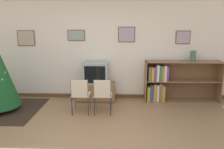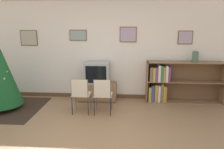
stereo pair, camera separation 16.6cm
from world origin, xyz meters
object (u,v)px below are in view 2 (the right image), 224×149
Objects in this scene: tv_console at (97,92)px; bookshelf at (170,83)px; folding_chair_right at (103,94)px; television at (97,73)px; vase at (195,57)px; folding_chair_left at (81,94)px.

tv_console is 0.52× the size of bookshelf.
bookshelf is (1.64, 0.96, 0.04)m from folding_chair_right.
television is 0.98m from folding_chair_right.
folding_chair_right is 1.90m from bookshelf.
tv_console is 3.63× the size of vase.
television is 0.98m from folding_chair_left.
folding_chair_left is at bearing -105.31° from television.
bookshelf is at bearing 24.25° from folding_chair_left.
vase is (2.22, 0.95, 0.72)m from folding_chair_right.
tv_console is 0.51m from television.
tv_console is 1.22× the size of folding_chair_right.
vase is (2.71, 0.95, 0.72)m from folding_chair_left.
folding_chair_right is at bearing -74.69° from television.
television is at bearing 74.69° from folding_chair_left.
folding_chair_right is at bearing -149.62° from bookshelf.
television is at bearing 105.31° from folding_chair_right.
folding_chair_left is 2.35m from bookshelf.
folding_chair_left is 2.98× the size of vase.
folding_chair_right is at bearing -156.75° from vase.
tv_console is 2.65m from vase.
tv_console is 1.22× the size of folding_chair_left.
television is 0.78× the size of folding_chair_right.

